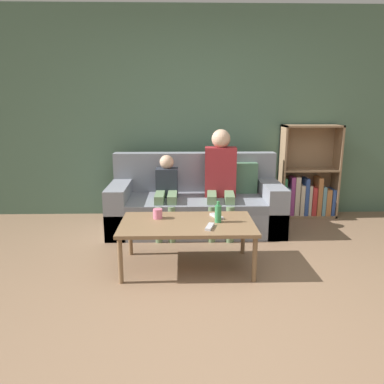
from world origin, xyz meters
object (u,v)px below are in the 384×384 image
couch (196,205)px  bookshelf (307,184)px  tv_remote_0 (217,216)px  coffee_table (187,226)px  person_child (167,190)px  bottle (218,213)px  person_adult (221,174)px  cup_near (158,214)px  tv_remote_1 (210,227)px

couch → bookshelf: size_ratio=1.66×
couch → tv_remote_0: couch is taller
coffee_table → person_child: size_ratio=1.35×
bookshelf → coffee_table: bookshelf is taller
bottle → tv_remote_0: bearing=90.0°
coffee_table → bottle: size_ratio=6.16×
coffee_table → person_adult: (0.39, 1.01, 0.27)m
bookshelf → person_child: (-1.80, -0.61, 0.08)m
person_adult → tv_remote_0: (-0.12, -0.87, -0.23)m
cup_near → tv_remote_1: size_ratio=0.50×
couch → bookshelf: bookshelf is taller
couch → tv_remote_1: size_ratio=11.06×
tv_remote_1 → bottle: (0.08, 0.16, 0.07)m
bottle → bookshelf: bearing=50.1°
couch → cup_near: bearing=-111.8°
person_child → tv_remote_1: (0.41, -1.11, -0.06)m
coffee_table → tv_remote_0: bearing=27.7°
couch → tv_remote_1: 1.25m
bookshelf → tv_remote_0: size_ratio=6.79×
person_child → bottle: size_ratio=4.55×
couch → bottle: bearing=-82.1°
cup_near → tv_remote_0: (0.54, 0.02, -0.03)m
cup_near → coffee_table: bearing=-25.4°
couch → person_adult: 0.47m
person_adult → person_child: size_ratio=1.33×
bookshelf → bottle: (-1.31, -1.57, 0.09)m
coffee_table → cup_near: size_ratio=13.18×
couch → coffee_table: couch is taller
couch → bookshelf: (1.46, 0.48, 0.13)m
couch → coffee_table: (-0.12, -1.09, 0.10)m
person_child → cup_near: 0.83m
bottle → person_adult: bearing=83.2°
coffee_table → couch: bearing=83.8°
coffee_table → cup_near: cup_near is taller
person_adult → person_child: 0.63m
couch → tv_remote_1: (0.07, -1.24, 0.15)m
couch → tv_remote_0: (0.15, -0.95, 0.15)m
cup_near → tv_remote_1: bearing=-31.7°
tv_remote_0 → bottle: size_ratio=0.91×
coffee_table → tv_remote_0: (0.27, 0.14, 0.05)m
bottle → coffee_table: bearing=-179.5°
bookshelf → coffee_table: bearing=-135.2°
coffee_table → bottle: 0.29m
tv_remote_0 → person_child: bearing=93.8°
tv_remote_1 → bookshelf: bearing=66.9°
person_child → person_adult: bearing=5.5°
bottle → couch: bearing=97.9°
bookshelf → person_adult: size_ratio=1.02×
cup_near → couch: bearing=68.2°
cup_near → tv_remote_0: bearing=1.6°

